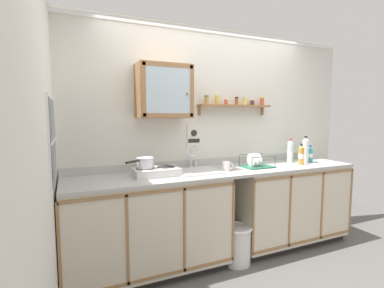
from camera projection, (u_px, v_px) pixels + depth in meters
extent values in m
plane|color=#565451|center=(234.00, 266.00, 2.90)|extent=(6.27, 6.27, 0.00)
cube|color=silver|center=(209.00, 139.00, 3.31)|extent=(3.87, 0.05, 2.55)
cube|color=white|center=(211.00, 31.00, 3.15)|extent=(3.87, 0.02, 0.05)
cube|color=silver|center=(45.00, 159.00, 1.82)|extent=(0.05, 3.36, 2.55)
cube|color=black|center=(148.00, 267.00, 2.82)|extent=(1.52, 0.57, 0.08)
cube|color=beige|center=(148.00, 223.00, 2.74)|extent=(1.55, 0.63, 0.86)
cube|color=#997047|center=(157.00, 192.00, 2.41)|extent=(1.55, 0.01, 0.03)
cube|color=#997047|center=(158.00, 276.00, 2.49)|extent=(1.55, 0.01, 0.03)
cube|color=#997047|center=(59.00, 253.00, 2.14)|extent=(0.02, 0.01, 0.79)
cube|color=#997047|center=(128.00, 241.00, 2.35)|extent=(0.02, 0.01, 0.79)
cube|color=#997047|center=(185.00, 231.00, 2.55)|extent=(0.02, 0.01, 0.79)
cube|color=#997047|center=(233.00, 222.00, 2.76)|extent=(0.02, 0.01, 0.79)
cube|color=black|center=(284.00, 237.00, 3.51)|extent=(1.41, 0.57, 0.08)
cube|color=beige|center=(287.00, 201.00, 3.44)|extent=(1.44, 0.63, 0.86)
cube|color=#997047|center=(308.00, 175.00, 3.11)|extent=(1.44, 0.01, 0.03)
cube|color=#997047|center=(305.00, 241.00, 3.19)|extent=(1.44, 0.01, 0.03)
cube|color=#997047|center=(254.00, 218.00, 2.86)|extent=(0.02, 0.01, 0.79)
cube|color=#997047|center=(290.00, 212.00, 3.05)|extent=(0.02, 0.01, 0.79)
cube|color=#997047|center=(322.00, 206.00, 3.24)|extent=(0.02, 0.01, 0.79)
cube|color=#997047|center=(351.00, 201.00, 3.44)|extent=(0.02, 0.01, 0.79)
cube|color=#B2B2AD|center=(223.00, 171.00, 3.03)|extent=(3.23, 0.66, 0.03)
cube|color=#B2B2AD|center=(210.00, 162.00, 3.30)|extent=(3.23, 0.02, 0.08)
cube|color=silver|center=(197.00, 171.00, 2.93)|extent=(0.50, 0.42, 0.01)
cube|color=slate|center=(197.00, 183.00, 2.94)|extent=(0.42, 0.35, 0.01)
cube|color=slate|center=(191.00, 174.00, 3.10)|extent=(0.42, 0.01, 0.13)
cube|color=slate|center=(205.00, 181.00, 2.77)|extent=(0.42, 0.01, 0.13)
cylinder|color=#4C4C51|center=(197.00, 183.00, 2.94)|extent=(0.04, 0.04, 0.01)
cylinder|color=silver|center=(191.00, 167.00, 3.15)|extent=(0.05, 0.05, 0.02)
cylinder|color=silver|center=(191.00, 158.00, 3.14)|extent=(0.02, 0.02, 0.18)
torus|color=silver|center=(193.00, 150.00, 3.07)|extent=(0.15, 0.02, 0.15)
cylinder|color=silver|center=(196.00, 163.00, 3.17)|extent=(0.02, 0.02, 0.06)
cube|color=silver|center=(156.00, 172.00, 2.73)|extent=(0.44, 0.27, 0.07)
cylinder|color=#2D2D2D|center=(145.00, 168.00, 2.71)|extent=(0.18, 0.18, 0.01)
cylinder|color=#2D2D2D|center=(166.00, 167.00, 2.79)|extent=(0.18, 0.18, 0.01)
cylinder|color=black|center=(149.00, 175.00, 2.58)|extent=(0.03, 0.02, 0.03)
cylinder|color=black|center=(171.00, 173.00, 2.67)|extent=(0.03, 0.02, 0.03)
cylinder|color=silver|center=(145.00, 163.00, 2.70)|extent=(0.16, 0.16, 0.10)
torus|color=silver|center=(145.00, 158.00, 2.70)|extent=(0.17, 0.17, 0.01)
cylinder|color=black|center=(133.00, 162.00, 2.57)|extent=(0.15, 0.10, 0.02)
cylinder|color=white|center=(305.00, 152.00, 3.45)|extent=(0.08, 0.08, 0.28)
cone|color=white|center=(306.00, 139.00, 3.43)|extent=(0.07, 0.07, 0.03)
cylinder|color=#262626|center=(306.00, 137.00, 3.43)|extent=(0.03, 0.03, 0.02)
cylinder|color=white|center=(305.00, 152.00, 3.45)|extent=(0.08, 0.08, 0.08)
cylinder|color=#4CB266|center=(301.00, 154.00, 3.61)|extent=(0.08, 0.08, 0.17)
cone|color=#4CB266|center=(302.00, 146.00, 3.60)|extent=(0.08, 0.08, 0.04)
cylinder|color=#262626|center=(302.00, 144.00, 3.60)|extent=(0.04, 0.04, 0.02)
cylinder|color=#4C9959|center=(301.00, 154.00, 3.61)|extent=(0.08, 0.08, 0.05)
cylinder|color=silver|center=(290.00, 152.00, 3.49)|extent=(0.07, 0.07, 0.25)
cone|color=silver|center=(291.00, 141.00, 3.48)|extent=(0.07, 0.07, 0.03)
cylinder|color=red|center=(291.00, 139.00, 3.48)|extent=(0.03, 0.03, 0.02)
cylinder|color=white|center=(290.00, 154.00, 3.50)|extent=(0.07, 0.07, 0.07)
cylinder|color=gold|center=(301.00, 156.00, 3.35)|extent=(0.06, 0.06, 0.20)
cone|color=gold|center=(302.00, 147.00, 3.34)|extent=(0.06, 0.06, 0.03)
cylinder|color=#262626|center=(302.00, 145.00, 3.34)|extent=(0.03, 0.03, 0.02)
cylinder|color=white|center=(301.00, 156.00, 3.35)|extent=(0.07, 0.07, 0.06)
cylinder|color=teal|center=(310.00, 156.00, 3.51)|extent=(0.07, 0.07, 0.16)
cone|color=teal|center=(310.00, 148.00, 3.50)|extent=(0.07, 0.07, 0.03)
cylinder|color=#2D59B2|center=(310.00, 146.00, 3.50)|extent=(0.03, 0.03, 0.02)
cylinder|color=white|center=(310.00, 155.00, 3.51)|extent=(0.07, 0.07, 0.05)
cube|color=#26664C|center=(257.00, 166.00, 3.19)|extent=(0.34, 0.26, 0.01)
cylinder|color=#4C4F54|center=(252.00, 163.00, 3.01)|extent=(0.01, 0.01, 0.12)
cylinder|color=#4C4F54|center=(275.00, 161.00, 3.13)|extent=(0.01, 0.01, 0.12)
cylinder|color=#4C4F54|center=(240.00, 160.00, 3.23)|extent=(0.01, 0.01, 0.12)
cylinder|color=#4C4F54|center=(262.00, 158.00, 3.35)|extent=(0.01, 0.01, 0.12)
cylinder|color=#4C4F54|center=(264.00, 157.00, 3.07)|extent=(0.31, 0.01, 0.01)
cylinder|color=#4C4F54|center=(251.00, 154.00, 3.29)|extent=(0.31, 0.01, 0.01)
cylinder|color=white|center=(251.00, 160.00, 3.15)|extent=(0.01, 0.15, 0.15)
cylinder|color=white|center=(255.00, 160.00, 3.17)|extent=(0.01, 0.15, 0.15)
cylinder|color=white|center=(258.00, 159.00, 3.19)|extent=(0.01, 0.14, 0.14)
cylinder|color=white|center=(226.00, 166.00, 2.96)|extent=(0.09, 0.09, 0.10)
torus|color=white|center=(230.00, 166.00, 2.96)|extent=(0.07, 0.03, 0.07)
cube|color=#996B42|center=(164.00, 91.00, 2.86)|extent=(0.55, 0.28, 0.54)
cube|color=silver|center=(169.00, 90.00, 2.72)|extent=(0.45, 0.01, 0.44)
cube|color=#996B42|center=(144.00, 89.00, 2.62)|extent=(0.04, 0.01, 0.51)
cube|color=#996B42|center=(192.00, 91.00, 2.82)|extent=(0.04, 0.01, 0.51)
cube|color=#996B42|center=(168.00, 65.00, 2.70)|extent=(0.52, 0.01, 0.04)
cube|color=#996B42|center=(169.00, 115.00, 2.75)|extent=(0.52, 0.01, 0.04)
sphere|color=olive|center=(187.00, 94.00, 2.79)|extent=(0.02, 0.02, 0.02)
cube|color=#996B42|center=(235.00, 106.00, 3.30)|extent=(0.93, 0.14, 0.02)
cube|color=#996B42|center=(200.00, 111.00, 3.18)|extent=(0.02, 0.03, 0.10)
cube|color=#996B42|center=(262.00, 111.00, 3.53)|extent=(0.02, 0.03, 0.10)
cylinder|color=tan|center=(207.00, 101.00, 3.13)|extent=(0.05, 0.05, 0.08)
cylinder|color=#33723F|center=(207.00, 96.00, 3.13)|extent=(0.05, 0.05, 0.02)
cylinder|color=gold|center=(217.00, 101.00, 3.21)|extent=(0.04, 0.04, 0.09)
cylinder|color=yellow|center=(217.00, 96.00, 3.20)|extent=(0.04, 0.04, 0.02)
cylinder|color=#CC4C33|center=(226.00, 102.00, 3.24)|extent=(0.04, 0.04, 0.06)
cylinder|color=white|center=(226.00, 99.00, 3.24)|extent=(0.04, 0.04, 0.02)
cylinder|color=brown|center=(237.00, 102.00, 3.29)|extent=(0.04, 0.04, 0.07)
cylinder|color=black|center=(237.00, 98.00, 3.28)|extent=(0.04, 0.04, 0.02)
cylinder|color=#E0C659|center=(245.00, 101.00, 3.34)|extent=(0.05, 0.05, 0.08)
cylinder|color=white|center=(245.00, 97.00, 3.34)|extent=(0.05, 0.05, 0.02)
cylinder|color=#4C3326|center=(252.00, 103.00, 3.41)|extent=(0.05, 0.05, 0.06)
cylinder|color=white|center=(252.00, 100.00, 3.40)|extent=(0.05, 0.05, 0.02)
cylinder|color=#CC4C33|center=(262.00, 102.00, 3.44)|extent=(0.05, 0.05, 0.08)
cylinder|color=yellow|center=(262.00, 98.00, 3.43)|extent=(0.05, 0.05, 0.02)
cube|color=silver|center=(194.00, 136.00, 3.19)|extent=(0.17, 0.01, 0.25)
cube|color=#262626|center=(194.00, 141.00, 3.19)|extent=(0.14, 0.00, 0.04)
cylinder|color=#262626|center=(194.00, 133.00, 3.18)|extent=(0.07, 0.00, 0.07)
cube|color=#262D38|center=(53.00, 140.00, 2.12)|extent=(0.01, 0.73, 0.61)
cube|color=white|center=(51.00, 140.00, 2.12)|extent=(0.02, 0.78, 0.65)
cube|color=white|center=(53.00, 141.00, 2.01)|extent=(0.01, 0.02, 0.61)
cube|color=white|center=(54.00, 139.00, 2.24)|extent=(0.01, 0.02, 0.61)
cube|color=white|center=(54.00, 140.00, 2.12)|extent=(0.01, 0.73, 0.02)
cylinder|color=silver|center=(237.00, 246.00, 2.94)|extent=(0.28, 0.28, 0.39)
torus|color=white|center=(237.00, 228.00, 2.92)|extent=(0.31, 0.31, 0.03)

